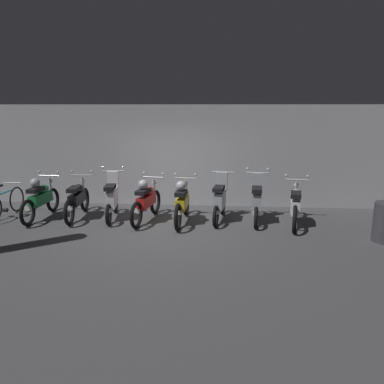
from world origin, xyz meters
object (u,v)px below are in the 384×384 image
at_px(motorbike_slot_3, 146,200).
at_px(motorbike_slot_7, 295,205).
at_px(motorbike_slot_2, 112,198).
at_px(motorbike_slot_6, 257,201).
at_px(motorbike_slot_1, 77,199).
at_px(motorbike_slot_4, 182,202).
at_px(motorbike_slot_5, 220,200).
at_px(bicycle, 6,203).
at_px(motorbike_slot_0, 41,198).

height_order(motorbike_slot_3, motorbike_slot_7, same).
bearing_deg(motorbike_slot_2, motorbike_slot_6, 0.42).
bearing_deg(motorbike_slot_2, motorbike_slot_7, -2.09).
distance_m(motorbike_slot_1, motorbike_slot_4, 2.75).
bearing_deg(motorbike_slot_1, motorbike_slot_5, 0.97).
height_order(motorbike_slot_4, bicycle, motorbike_slot_4).
bearing_deg(motorbike_slot_3, motorbike_slot_6, 3.47).
height_order(motorbike_slot_2, bicycle, motorbike_slot_2).
height_order(motorbike_slot_0, motorbike_slot_6, motorbike_slot_6).
bearing_deg(motorbike_slot_2, motorbike_slot_5, 1.35).
height_order(motorbike_slot_3, bicycle, motorbike_slot_3).
bearing_deg(bicycle, motorbike_slot_6, 0.97).
relative_size(motorbike_slot_2, motorbike_slot_6, 1.00).
xyz_separation_m(motorbike_slot_2, bicycle, (-2.81, -0.08, -0.17)).
distance_m(motorbike_slot_5, motorbike_slot_7, 1.84).
relative_size(motorbike_slot_2, motorbike_slot_5, 1.00).
distance_m(motorbike_slot_2, motorbike_slot_4, 1.85).
height_order(motorbike_slot_1, motorbike_slot_5, motorbike_slot_5).
distance_m(motorbike_slot_1, motorbike_slot_6, 4.58).
bearing_deg(motorbike_slot_7, motorbike_slot_2, 177.91).
relative_size(motorbike_slot_5, motorbike_slot_6, 1.00).
distance_m(motorbike_slot_3, bicycle, 3.73).
relative_size(motorbike_slot_1, motorbike_slot_2, 1.16).
bearing_deg(bicycle, motorbike_slot_2, 1.68).
height_order(motorbike_slot_5, motorbike_slot_7, motorbike_slot_5).
distance_m(motorbike_slot_2, motorbike_slot_7, 4.58).
xyz_separation_m(motorbike_slot_3, motorbike_slot_5, (1.83, 0.20, -0.00)).
bearing_deg(motorbike_slot_6, motorbike_slot_3, -176.53).
relative_size(motorbike_slot_2, motorbike_slot_3, 0.87).
bearing_deg(motorbike_slot_0, motorbike_slot_4, -1.19).
relative_size(motorbike_slot_3, motorbike_slot_6, 1.15).
distance_m(motorbike_slot_4, motorbike_slot_5, 0.96).
distance_m(motorbike_slot_4, bicycle, 4.65).
xyz_separation_m(motorbike_slot_4, motorbike_slot_5, (0.92, 0.28, -0.00)).
xyz_separation_m(motorbike_slot_5, bicycle, (-5.56, -0.15, -0.16)).
height_order(motorbike_slot_0, motorbike_slot_5, motorbike_slot_5).
distance_m(motorbike_slot_0, motorbike_slot_6, 5.49).
xyz_separation_m(motorbike_slot_1, motorbike_slot_5, (3.66, 0.06, 0.03)).
relative_size(motorbike_slot_1, motorbike_slot_3, 1.01).
xyz_separation_m(motorbike_slot_3, bicycle, (-3.73, 0.06, -0.17)).
relative_size(motorbike_slot_0, motorbike_slot_4, 1.00).
bearing_deg(motorbike_slot_5, motorbike_slot_0, -177.44).
relative_size(motorbike_slot_0, motorbike_slot_6, 1.16).
xyz_separation_m(motorbike_slot_2, motorbike_slot_7, (4.58, -0.17, -0.04)).
xyz_separation_m(motorbike_slot_5, motorbike_slot_6, (0.91, -0.04, 0.00)).
xyz_separation_m(motorbike_slot_0, motorbike_slot_3, (2.74, -0.00, 0.00)).
xyz_separation_m(motorbike_slot_6, bicycle, (-6.47, -0.11, -0.17)).
xyz_separation_m(motorbike_slot_1, motorbike_slot_6, (4.58, 0.02, 0.04)).
xyz_separation_m(motorbike_slot_1, motorbike_slot_2, (0.91, -0.00, 0.04)).
bearing_deg(bicycle, motorbike_slot_0, -3.32).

